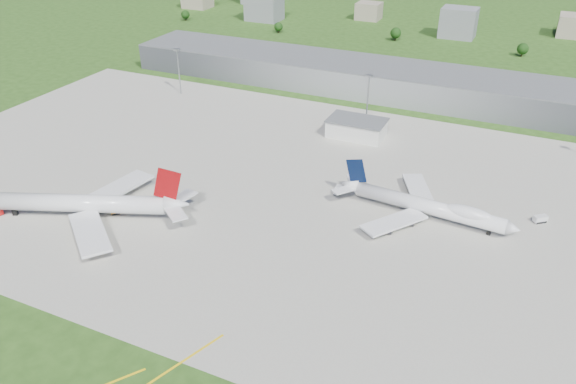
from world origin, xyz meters
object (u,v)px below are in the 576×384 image
at_px(tug_yellow, 116,212).
at_px(van_white_near, 338,190).
at_px(airliner_blue_quad, 428,207).
at_px(van_white_far, 540,219).
at_px(airliner_red_twin, 87,204).

xyz_separation_m(tug_yellow, van_white_near, (69.12, 48.84, 0.40)).
bearing_deg(airliner_blue_quad, van_white_far, 25.69).
height_order(tug_yellow, van_white_far, van_white_far).
relative_size(airliner_blue_quad, van_white_near, 12.91).
xyz_separation_m(airliner_red_twin, airliner_blue_quad, (111.96, 50.97, -0.83)).
bearing_deg(van_white_near, van_white_far, -83.97).
height_order(airliner_red_twin, airliner_blue_quad, airliner_red_twin).
bearing_deg(tug_yellow, airliner_red_twin, 175.75).
bearing_deg(tug_yellow, van_white_far, -21.77).
distance_m(airliner_blue_quad, van_white_far, 40.39).
bearing_deg(airliner_blue_quad, tug_yellow, -151.82).
bearing_deg(tug_yellow, airliner_blue_quad, -21.12).
relative_size(airliner_blue_quad, tug_yellow, 17.54).
bearing_deg(van_white_far, van_white_near, 148.66).
distance_m(airliner_red_twin, van_white_near, 93.86).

